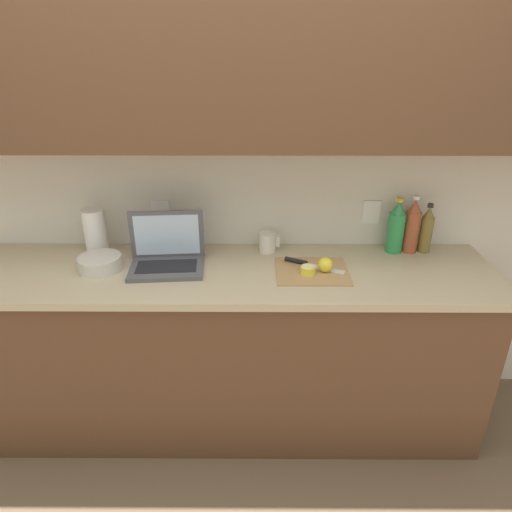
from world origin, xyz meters
TOP-DOWN VIEW (x-y plane):
  - ground_plane at (0.00, 0.00)m, footprint 12.00×12.00m
  - wall_back at (0.00, 0.23)m, footprint 5.20×0.38m
  - counter_unit at (-0.02, 0.00)m, footprint 2.50×0.61m
  - laptop at (-0.28, 0.05)m, footprint 0.36×0.26m
  - cutting_board at (0.39, -0.01)m, footprint 0.33×0.28m
  - knife at (0.36, 0.05)m, footprint 0.27×0.15m
  - lemon_half_cut at (0.37, -0.04)m, footprint 0.07×0.07m
  - lemon_whole_beside at (0.45, -0.02)m, footprint 0.07×0.07m
  - bottle_green_soda at (0.83, 0.22)m, footprint 0.08×0.08m
  - bottle_oil_tall at (0.90, 0.22)m, footprint 0.07×0.07m
  - bottle_water_clear at (0.98, 0.22)m, footprint 0.06×0.06m
  - measuring_cup at (0.19, 0.22)m, footprint 0.10×0.08m
  - bowl_white at (-0.59, 0.01)m, footprint 0.20×0.20m
  - paper_towel_roll at (-0.66, 0.19)m, footprint 0.11×0.11m

SIDE VIEW (x-z plane):
  - ground_plane at x=0.00m, z-range 0.00..0.00m
  - counter_unit at x=-0.02m, z-range 0.01..0.89m
  - cutting_board at x=0.39m, z-range 0.89..0.89m
  - knife at x=0.36m, z-range 0.89..0.91m
  - lemon_half_cut at x=0.37m, z-range 0.89..0.93m
  - bowl_white at x=-0.59m, z-range 0.89..0.95m
  - lemon_whole_beside at x=0.45m, z-range 0.89..0.96m
  - measuring_cup at x=0.19m, z-range 0.89..0.98m
  - laptop at x=-0.28m, z-range 0.82..1.07m
  - paper_towel_roll at x=-0.66m, z-range 0.89..1.11m
  - bottle_water_clear at x=0.98m, z-range 0.87..1.13m
  - bottle_green_soda at x=0.83m, z-range 0.87..1.15m
  - bottle_oil_tall at x=0.90m, z-range 0.87..1.17m
  - wall_back at x=0.00m, z-range 0.26..2.86m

